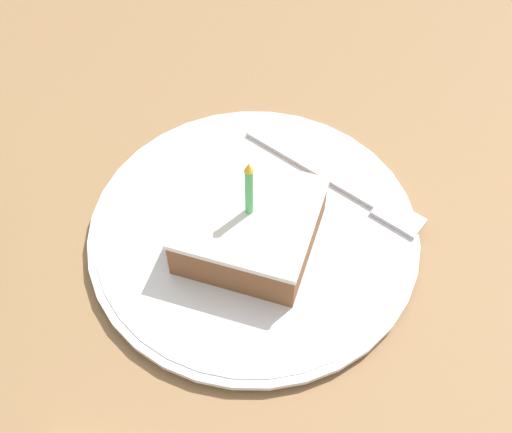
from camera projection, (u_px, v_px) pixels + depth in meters
ground_plane at (247, 267)px, 0.64m from camera, size 2.40×2.40×0.04m
plate at (256, 235)px, 0.63m from camera, size 0.29×0.29×0.01m
cake_slice at (251, 226)px, 0.60m from camera, size 0.11×0.11×0.10m
fork at (343, 185)px, 0.65m from camera, size 0.18×0.08×0.01m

